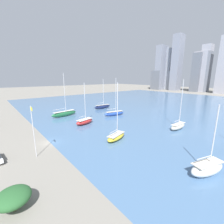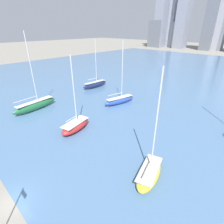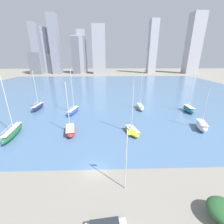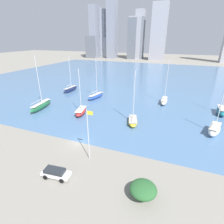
{
  "view_description": "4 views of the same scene",
  "coord_description": "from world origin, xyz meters",
  "px_view_note": "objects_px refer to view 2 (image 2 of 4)",
  "views": [
    {
      "loc": [
        35.42,
        -10.08,
        15.37
      ],
      "look_at": [
        0.77,
        18.95,
        4.93
      ],
      "focal_mm": 24.0,
      "sensor_mm": 36.0,
      "label": 1
    },
    {
      "loc": [
        17.0,
        -1.98,
        17.63
      ],
      "look_at": [
        -1.82,
        17.83,
        4.39
      ],
      "focal_mm": 28.0,
      "sensor_mm": 36.0,
      "label": 2
    },
    {
      "loc": [
        2.45,
        -22.02,
        19.37
      ],
      "look_at": [
        3.69,
        18.94,
        4.21
      ],
      "focal_mm": 24.0,
      "sensor_mm": 36.0,
      "label": 3
    },
    {
      "loc": [
        19.23,
        -28.53,
        21.72
      ],
      "look_at": [
        3.37,
        12.04,
        3.18
      ],
      "focal_mm": 28.0,
      "sensor_mm": 36.0,
      "label": 4
    }
  ],
  "objects_px": {
    "sailboat_green": "(35,105)",
    "sailboat_navy": "(95,84)",
    "sailboat_yellow": "(149,172)",
    "sailboat_red": "(75,126)",
    "sailboat_blue": "(119,100)"
  },
  "relations": [
    {
      "from": "sailboat_red",
      "to": "sailboat_green",
      "type": "bearing_deg",
      "value": 170.98
    },
    {
      "from": "sailboat_red",
      "to": "sailboat_navy",
      "type": "height_order",
      "value": "sailboat_navy"
    },
    {
      "from": "sailboat_red",
      "to": "sailboat_yellow",
      "type": "bearing_deg",
      "value": -14.52
    },
    {
      "from": "sailboat_green",
      "to": "sailboat_navy",
      "type": "bearing_deg",
      "value": 90.54
    },
    {
      "from": "sailboat_red",
      "to": "sailboat_yellow",
      "type": "distance_m",
      "value": 16.49
    },
    {
      "from": "sailboat_green",
      "to": "sailboat_yellow",
      "type": "relative_size",
      "value": 1.2
    },
    {
      "from": "sailboat_blue",
      "to": "sailboat_navy",
      "type": "distance_m",
      "value": 15.36
    },
    {
      "from": "sailboat_red",
      "to": "sailboat_yellow",
      "type": "height_order",
      "value": "sailboat_yellow"
    },
    {
      "from": "sailboat_blue",
      "to": "sailboat_yellow",
      "type": "relative_size",
      "value": 1.07
    },
    {
      "from": "sailboat_navy",
      "to": "sailboat_green",
      "type": "bearing_deg",
      "value": -79.58
    },
    {
      "from": "sailboat_blue",
      "to": "sailboat_red",
      "type": "height_order",
      "value": "sailboat_blue"
    },
    {
      "from": "sailboat_green",
      "to": "sailboat_navy",
      "type": "xyz_separation_m",
      "value": [
        -2.69,
        21.08,
        -0.12
      ]
    },
    {
      "from": "sailboat_red",
      "to": "sailboat_green",
      "type": "xyz_separation_m",
      "value": [
        -14.42,
        -1.04,
        0.21
      ]
    },
    {
      "from": "sailboat_yellow",
      "to": "sailboat_navy",
      "type": "distance_m",
      "value": 39.32
    },
    {
      "from": "sailboat_navy",
      "to": "sailboat_yellow",
      "type": "bearing_deg",
      "value": -28.15
    }
  ]
}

